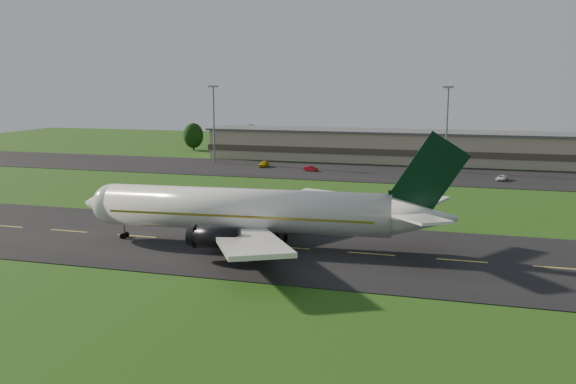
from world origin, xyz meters
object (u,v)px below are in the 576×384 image
(airliner, at_px, (252,211))
(light_mast_west, at_px, (214,115))
(service_vehicle_b, at_px, (311,169))
(terminal, at_px, (454,148))
(light_mast_centre, at_px, (447,118))
(service_vehicle_c, at_px, (502,178))
(service_vehicle_a, at_px, (264,164))

(airliner, relative_size, light_mast_west, 2.52)
(light_mast_west, relative_size, service_vehicle_b, 5.62)
(terminal, xyz_separation_m, service_vehicle_b, (-32.40, -25.76, -3.29))
(airliner, relative_size, service_vehicle_b, 14.16)
(light_mast_west, bearing_deg, light_mast_centre, 0.00)
(airliner, distance_m, service_vehicle_c, 75.92)
(light_mast_centre, bearing_deg, service_vehicle_b, -162.83)
(light_mast_west, height_order, light_mast_centre, same)
(service_vehicle_b, bearing_deg, terminal, -32.31)
(light_mast_west, height_order, service_vehicle_b, light_mast_west)
(light_mast_centre, bearing_deg, airliner, -104.61)
(light_mast_west, relative_size, service_vehicle_a, 4.57)
(airliner, xyz_separation_m, service_vehicle_c, (33.53, 68.00, -3.98))
(terminal, bearing_deg, airliner, -103.03)
(terminal, bearing_deg, light_mast_centre, -94.95)
(service_vehicle_a, bearing_deg, service_vehicle_c, -8.15)
(airliner, xyz_separation_m, service_vehicle_a, (-23.47, 74.59, -3.80))
(airliner, xyz_separation_m, light_mast_west, (-39.16, 79.94, 8.08))
(airliner, bearing_deg, light_mast_centre, 71.08)
(light_mast_centre, xyz_separation_m, service_vehicle_a, (-44.31, -5.35, -11.88))
(airliner, bearing_deg, service_vehicle_c, 59.44)
(terminal, distance_m, service_vehicle_c, 30.48)
(light_mast_west, height_order, service_vehicle_a, light_mast_west)
(light_mast_west, xyz_separation_m, service_vehicle_c, (72.69, -11.94, -12.05))
(airliner, distance_m, light_mast_west, 89.38)
(service_vehicle_a, relative_size, service_vehicle_b, 1.23)
(airliner, relative_size, service_vehicle_c, 12.21)
(terminal, xyz_separation_m, service_vehicle_a, (-45.71, -21.53, -3.13))
(light_mast_west, bearing_deg, terminal, 14.76)
(terminal, bearing_deg, service_vehicle_c, -68.12)
(light_mast_west, distance_m, light_mast_centre, 60.00)
(airliner, relative_size, light_mast_centre, 2.52)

